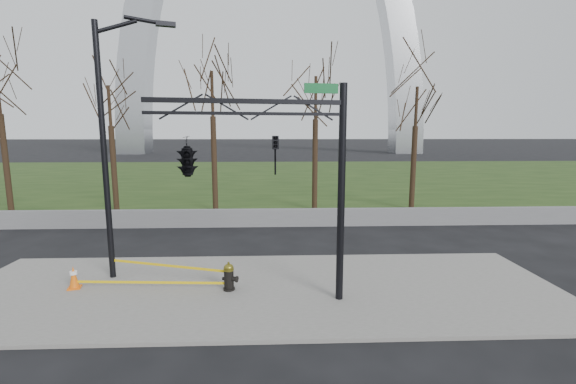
{
  "coord_description": "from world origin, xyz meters",
  "views": [
    {
      "loc": [
        0.41,
        -11.05,
        4.75
      ],
      "look_at": [
        0.9,
        2.0,
        2.7
      ],
      "focal_mm": 24.0,
      "sensor_mm": 36.0,
      "label": 1
    }
  ],
  "objects_px": {
    "fire_hydrant": "(229,277)",
    "traffic_cone": "(74,277)",
    "street_light": "(111,134)",
    "traffic_signal_mast": "(219,156)"
  },
  "relations": [
    {
      "from": "fire_hydrant",
      "to": "traffic_cone",
      "type": "bearing_deg",
      "value": -164.14
    },
    {
      "from": "fire_hydrant",
      "to": "street_light",
      "type": "distance_m",
      "value": 5.72
    },
    {
      "from": "traffic_cone",
      "to": "traffic_signal_mast",
      "type": "height_order",
      "value": "traffic_signal_mast"
    },
    {
      "from": "street_light",
      "to": "traffic_signal_mast",
      "type": "relative_size",
      "value": 1.37
    },
    {
      "from": "fire_hydrant",
      "to": "traffic_cone",
      "type": "relative_size",
      "value": 1.24
    },
    {
      "from": "traffic_cone",
      "to": "street_light",
      "type": "xyz_separation_m",
      "value": [
        1.0,
        0.96,
        4.25
      ]
    },
    {
      "from": "fire_hydrant",
      "to": "traffic_signal_mast",
      "type": "xyz_separation_m",
      "value": [
        -0.04,
        -1.22,
        3.65
      ]
    },
    {
      "from": "traffic_cone",
      "to": "street_light",
      "type": "bearing_deg",
      "value": 44.07
    },
    {
      "from": "street_light",
      "to": "traffic_signal_mast",
      "type": "xyz_separation_m",
      "value": [
        3.64,
        -2.48,
        -0.55
      ]
    },
    {
      "from": "street_light",
      "to": "fire_hydrant",
      "type": "bearing_deg",
      "value": -36.77
    }
  ]
}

